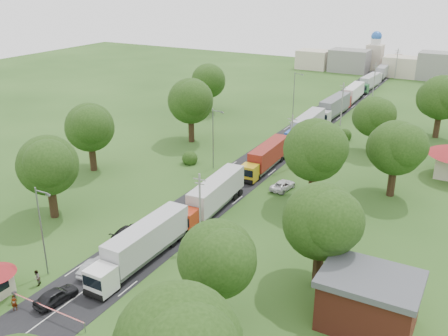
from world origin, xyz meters
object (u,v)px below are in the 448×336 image
Objects in this scene: boom_barrier at (37,304)px; car_lane_front at (56,296)px; car_lane_mid at (94,267)px; truck_0 at (142,245)px; pedestrian_near at (14,303)px; info_sign at (318,129)px.

car_lane_front is at bearing 79.45° from boom_barrier.
car_lane_front is at bearing 86.97° from car_lane_mid.
truck_0 is at bearing -99.21° from car_lane_front.
pedestrian_near is (-5.41, -12.52, -1.44)m from truck_0.
car_lane_front reaches higher than car_lane_mid.
car_lane_mid is (-0.31, 5.65, -0.04)m from car_lane_front.
info_sign is 58.45m from car_lane_front.
car_lane_mid is 2.72× the size of pedestrian_near.
car_lane_mid is at bearing -79.48° from car_lane_front.
truck_0 is at bearing -134.27° from car_lane_mid.
truck_0 reaches higher than pedestrian_near.
boom_barrier is 2.09× the size of car_lane_front.
pedestrian_near is (-2.14, -0.85, -0.09)m from boom_barrier.
car_lane_mid is (0.05, 7.57, -0.18)m from boom_barrier.
car_lane_mid is (-6.51, -52.43, -2.29)m from info_sign.
boom_barrier is at bearing -96.24° from info_sign.
pedestrian_near is at bearing 69.24° from car_lane_mid.
info_sign is 48.45m from truck_0.
car_lane_front is 5.66m from car_lane_mid.
boom_barrier is 60.39m from info_sign.
pedestrian_near is at bearing -158.41° from boom_barrier.
car_lane_mid reaches higher than boom_barrier.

